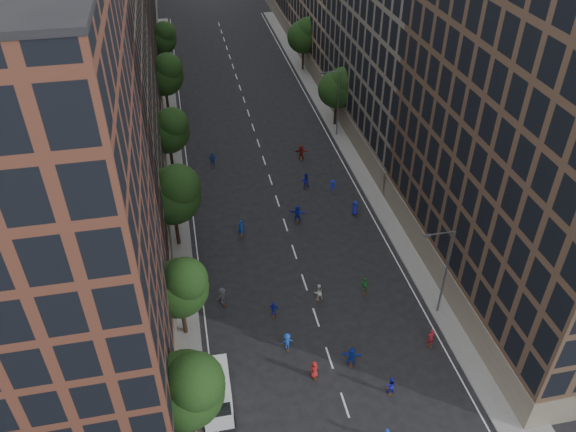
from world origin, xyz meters
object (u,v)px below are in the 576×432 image
(streetlamp_far, at_px, (337,100))
(skater_2, at_px, (390,386))
(cargo_van, at_px, (216,392))
(streetlamp_near, at_px, (444,268))

(streetlamp_far, relative_size, skater_2, 5.86)
(cargo_van, bearing_deg, streetlamp_far, 63.67)
(cargo_van, height_order, skater_2, cargo_van)
(streetlamp_near, bearing_deg, skater_2, -133.72)
(streetlamp_far, bearing_deg, cargo_van, -117.11)
(streetlamp_near, bearing_deg, streetlamp_far, 90.00)
(streetlamp_near, distance_m, cargo_van, 20.75)
(streetlamp_far, distance_m, skater_2, 40.86)
(cargo_van, xyz_separation_m, skater_2, (12.91, -1.65, -0.61))
(streetlamp_near, distance_m, skater_2, 10.71)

